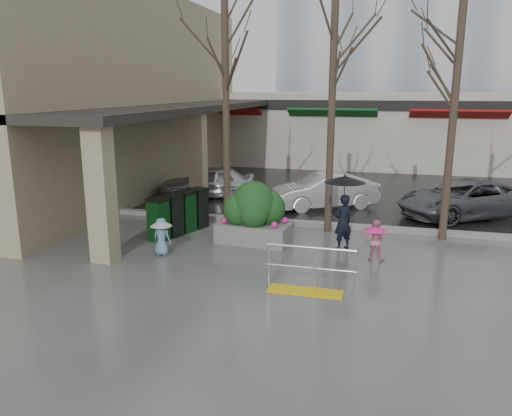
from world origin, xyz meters
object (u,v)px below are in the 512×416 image
at_px(tree_mideast, 458,64).
at_px(news_boxes, 179,213).
at_px(woman, 344,205).
at_px(child_pink, 375,237).
at_px(car_b, 324,191).
at_px(child_blue, 161,233).
at_px(car_c, 465,199).
at_px(handrail, 308,276).
at_px(tree_west, 225,59).
at_px(car_a, 208,182).
at_px(tree_midwest, 334,52).
at_px(planter, 254,214).

bearing_deg(tree_mideast, news_boxes, -169.51).
xyz_separation_m(woman, child_pink, (0.86, -0.69, -0.64)).
bearing_deg(woman, car_b, -118.77).
bearing_deg(child_blue, child_pink, -161.04).
relative_size(child_pink, car_c, 0.23).
xyz_separation_m(woman, news_boxes, (-4.84, 0.26, -0.62)).
relative_size(handrail, car_c, 0.42).
height_order(tree_west, car_c, tree_west).
height_order(child_blue, news_boxes, news_boxes).
xyz_separation_m(news_boxes, car_a, (-0.93, 5.01, 0.01)).
bearing_deg(tree_midwest, car_a, 145.09).
height_order(planter, car_a, planter).
distance_m(tree_mideast, child_blue, 9.01).
bearing_deg(planter, car_b, 73.61).
height_order(woman, child_pink, woman).
height_order(woman, news_boxes, woman).
distance_m(handrail, child_blue, 4.32).
bearing_deg(child_pink, car_c, -107.96).
bearing_deg(car_a, tree_west, 10.60).
xyz_separation_m(tree_mideast, car_c, (0.93, 2.87, -4.23)).
bearing_deg(car_c, child_blue, -84.44).
bearing_deg(child_blue, planter, -132.46).
xyz_separation_m(news_boxes, car_c, (8.47, 4.26, 0.01)).
bearing_deg(planter, car_c, 36.77).
bearing_deg(child_blue, woman, -151.07).
relative_size(tree_mideast, child_pink, 6.16).
relative_size(handrail, tree_midwest, 0.27).
bearing_deg(car_b, car_a, -127.83).
height_order(tree_west, news_boxes, tree_west).
relative_size(planter, car_a, 0.57).
distance_m(tree_west, tree_mideast, 6.50).
relative_size(tree_west, child_blue, 6.76).
bearing_deg(car_c, car_a, -126.35).
height_order(handrail, tree_west, tree_west).
relative_size(car_a, car_c, 0.82).
relative_size(woman, child_pink, 1.95).
bearing_deg(tree_midwest, news_boxes, -161.80).
height_order(tree_mideast, car_a, tree_mideast).
bearing_deg(woman, car_a, -84.25).
bearing_deg(woman, child_pink, 99.73).
distance_m(woman, car_b, 4.82).
xyz_separation_m(handrail, child_blue, (-4.06, 1.46, 0.22)).
bearing_deg(tree_mideast, handrail, -123.19).
height_order(tree_west, car_b, tree_west).
xyz_separation_m(car_a, car_b, (4.69, -0.62, 0.00)).
xyz_separation_m(handrail, tree_mideast, (3.14, 4.80, 4.48)).
relative_size(handrail, car_b, 0.50).
xyz_separation_m(child_pink, news_boxes, (-5.70, 0.95, 0.02)).
height_order(news_boxes, car_a, car_a).
relative_size(tree_west, woman, 3.30).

